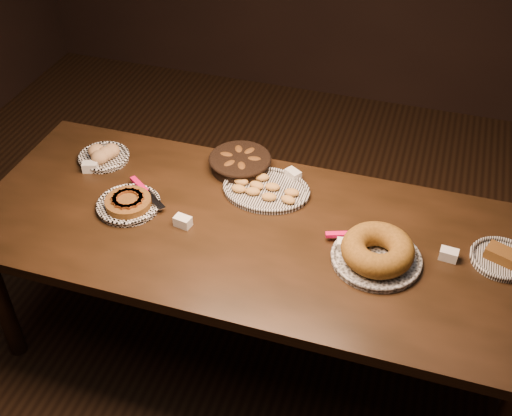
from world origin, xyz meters
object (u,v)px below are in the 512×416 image
(buffet_table, at_px, (255,242))
(apple_tart_plate, at_px, (129,203))
(madeleine_platter, at_px, (265,189))
(bundt_cake_plate, at_px, (377,252))

(buffet_table, bearing_deg, apple_tart_plate, -177.04)
(apple_tart_plate, xyz_separation_m, madeleine_platter, (0.53, 0.28, -0.00))
(madeleine_platter, bearing_deg, buffet_table, -61.42)
(buffet_table, xyz_separation_m, madeleine_platter, (-0.03, 0.25, 0.09))
(buffet_table, xyz_separation_m, apple_tart_plate, (-0.56, -0.03, 0.09))
(apple_tart_plate, distance_m, bundt_cake_plate, 1.07)
(bundt_cake_plate, bearing_deg, madeleine_platter, 166.18)
(madeleine_platter, bearing_deg, apple_tart_plate, -130.80)
(apple_tart_plate, distance_m, madeleine_platter, 0.60)
(buffet_table, distance_m, madeleine_platter, 0.26)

